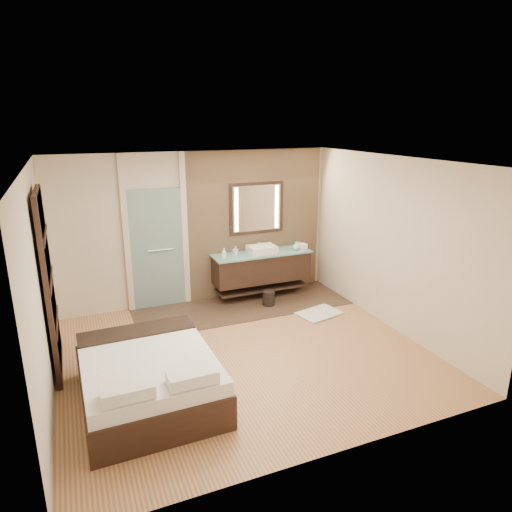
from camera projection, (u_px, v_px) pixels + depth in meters
name	position (u px, v px, depth m)	size (l,w,h in m)	color
floor	(244.00, 353.00, 6.53)	(5.00, 5.00, 0.00)	#96613E
tile_strip	(243.00, 306.00, 8.16)	(3.80, 1.30, 0.01)	#36241D
stone_wall	(255.00, 224.00, 8.50)	(2.60, 0.08, 2.70)	tan
vanity	(262.00, 267.00, 8.46)	(1.85, 0.55, 0.88)	black
mirror_unit	(257.00, 208.00, 8.36)	(1.06, 0.04, 0.96)	black
frosted_door	(157.00, 244.00, 7.87)	(1.10, 0.12, 2.70)	silver
shoji_partition	(49.00, 283.00, 5.81)	(0.06, 1.20, 2.40)	black
bed	(149.00, 378.00, 5.36)	(1.54, 1.91, 0.72)	black
bath_mat	(319.00, 313.00, 7.83)	(0.72, 0.50, 0.02)	silver
waste_bin	(269.00, 298.00, 8.17)	(0.22, 0.22, 0.27)	black
tissue_box	(303.00, 246.00, 8.60)	(0.12, 0.12, 0.10)	white
soap_bottle_a	(224.00, 254.00, 7.96)	(0.08, 0.08, 0.20)	white
soap_bottle_b	(235.00, 251.00, 8.20)	(0.07, 0.07, 0.16)	#B2B2B2
soap_bottle_c	(296.00, 246.00, 8.53)	(0.12, 0.12, 0.16)	#BCECE9
cup	(298.00, 245.00, 8.67)	(0.13, 0.13, 0.10)	silver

